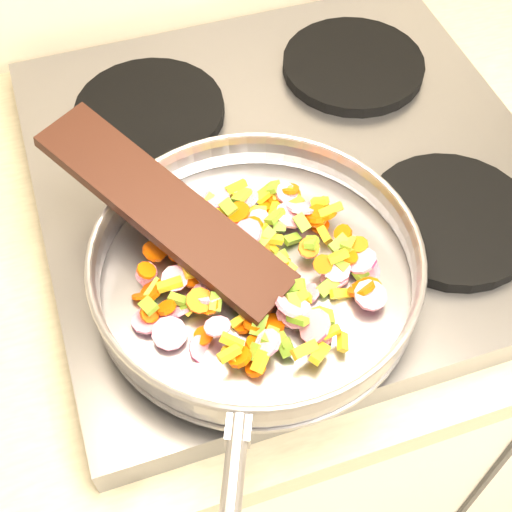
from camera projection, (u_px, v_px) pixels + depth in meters
name	position (u px, v px, depth m)	size (l,w,h in m)	color
cooktop	(290.00, 178.00, 0.87)	(0.60, 0.60, 0.04)	#939399
grate_fl	(212.00, 285.00, 0.75)	(0.19, 0.19, 0.02)	black
grate_fr	(451.00, 219.00, 0.80)	(0.19, 0.19, 0.02)	black
grate_bl	(150.00, 111.00, 0.90)	(0.19, 0.19, 0.02)	black
grate_br	(353.00, 65.00, 0.96)	(0.19, 0.19, 0.02)	black
saute_pan	(256.00, 267.00, 0.72)	(0.37, 0.52, 0.05)	#9E9EA5
vegetable_heap	(261.00, 267.00, 0.73)	(0.27, 0.25, 0.05)	#BD1252
wooden_spatula	(165.00, 209.00, 0.73)	(0.30, 0.07, 0.01)	black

